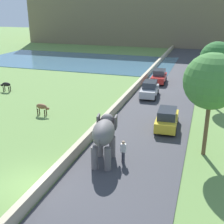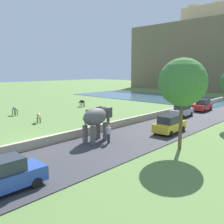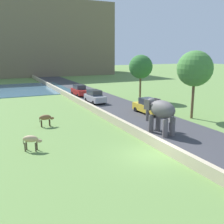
{
  "view_description": "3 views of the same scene",
  "coord_description": "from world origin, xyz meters",
  "px_view_note": "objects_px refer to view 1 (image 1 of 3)",
  "views": [
    {
      "loc": [
        9.2,
        -12.54,
        9.92
      ],
      "look_at": [
        2.25,
        9.09,
        1.6
      ],
      "focal_mm": 47.14,
      "sensor_mm": 36.0,
      "label": 1
    },
    {
      "loc": [
        18.49,
        -10.26,
        6.16
      ],
      "look_at": [
        1.83,
        7.47,
        1.98
      ],
      "focal_mm": 38.95,
      "sensor_mm": 36.0,
      "label": 2
    },
    {
      "loc": [
        -9.71,
        -14.36,
        7.03
      ],
      "look_at": [
        0.38,
        7.21,
        1.54
      ],
      "focal_mm": 42.44,
      "sensor_mm": 36.0,
      "label": 3
    }
  ],
  "objects_px": {
    "person_beside_elephant": "(123,151)",
    "cow_brown": "(42,107)",
    "car_yellow": "(167,119)",
    "elephant": "(104,134)",
    "car_silver": "(150,89)",
    "cow_black": "(6,85)",
    "car_red": "(159,76)"
  },
  "relations": [
    {
      "from": "car_yellow",
      "to": "car_red",
      "type": "bearing_deg",
      "value": 101.66
    },
    {
      "from": "car_red",
      "to": "cow_brown",
      "type": "xyz_separation_m",
      "value": [
        -8.52,
        -15.65,
        -0.06
      ]
    },
    {
      "from": "elephant",
      "to": "car_red",
      "type": "relative_size",
      "value": 0.88
    },
    {
      "from": "person_beside_elephant",
      "to": "cow_brown",
      "type": "bearing_deg",
      "value": 147.09
    },
    {
      "from": "elephant",
      "to": "cow_brown",
      "type": "bearing_deg",
      "value": 142.66
    },
    {
      "from": "car_silver",
      "to": "cow_brown",
      "type": "bearing_deg",
      "value": -133.42
    },
    {
      "from": "car_silver",
      "to": "cow_black",
      "type": "bearing_deg",
      "value": -169.59
    },
    {
      "from": "car_silver",
      "to": "cow_brown",
      "type": "relative_size",
      "value": 2.92
    },
    {
      "from": "person_beside_elephant",
      "to": "cow_brown",
      "type": "xyz_separation_m",
      "value": [
        -9.75,
        6.31,
        -0.04
      ]
    },
    {
      "from": "car_yellow",
      "to": "car_silver",
      "type": "distance_m",
      "value": 9.2
    },
    {
      "from": "cow_black",
      "to": "car_yellow",
      "type": "bearing_deg",
      "value": -15.43
    },
    {
      "from": "elephant",
      "to": "car_silver",
      "type": "xyz_separation_m",
      "value": [
        0.03,
        15.49,
        -1.14
      ]
    },
    {
      "from": "car_red",
      "to": "car_silver",
      "type": "bearing_deg",
      "value": -90.0
    },
    {
      "from": "person_beside_elephant",
      "to": "cow_black",
      "type": "relative_size",
      "value": 1.17
    },
    {
      "from": "car_red",
      "to": "cow_brown",
      "type": "height_order",
      "value": "car_red"
    },
    {
      "from": "elephant",
      "to": "car_yellow",
      "type": "xyz_separation_m",
      "value": [
        3.19,
        6.84,
        -1.14
      ]
    },
    {
      "from": "car_red",
      "to": "car_yellow",
      "type": "distance_m",
      "value": 15.61
    },
    {
      "from": "car_silver",
      "to": "cow_black",
      "type": "relative_size",
      "value": 2.92
    },
    {
      "from": "person_beside_elephant",
      "to": "car_yellow",
      "type": "bearing_deg",
      "value": 73.85
    },
    {
      "from": "elephant",
      "to": "cow_black",
      "type": "relative_size",
      "value": 2.55
    },
    {
      "from": "person_beside_elephant",
      "to": "cow_brown",
      "type": "relative_size",
      "value": 1.17
    },
    {
      "from": "car_yellow",
      "to": "cow_brown",
      "type": "distance_m",
      "value": 11.68
    },
    {
      "from": "car_red",
      "to": "cow_black",
      "type": "bearing_deg",
      "value": -150.06
    },
    {
      "from": "cow_brown",
      "to": "cow_black",
      "type": "bearing_deg",
      "value": 144.92
    },
    {
      "from": "cow_brown",
      "to": "car_silver",
      "type": "bearing_deg",
      "value": 46.58
    },
    {
      "from": "car_yellow",
      "to": "cow_brown",
      "type": "relative_size",
      "value": 2.92
    },
    {
      "from": "car_silver",
      "to": "cow_brown",
      "type": "xyz_separation_m",
      "value": [
        -8.52,
        -9.01,
        -0.06
      ]
    },
    {
      "from": "elephant",
      "to": "car_red",
      "type": "xyz_separation_m",
      "value": [
        0.03,
        22.12,
        -1.14
      ]
    },
    {
      "from": "cow_black",
      "to": "cow_brown",
      "type": "bearing_deg",
      "value": -35.08
    },
    {
      "from": "cow_brown",
      "to": "cow_black",
      "type": "height_order",
      "value": "same"
    },
    {
      "from": "cow_black",
      "to": "person_beside_elephant",
      "type": "bearing_deg",
      "value": -33.93
    },
    {
      "from": "car_yellow",
      "to": "person_beside_elephant",
      "type": "bearing_deg",
      "value": -106.15
    }
  ]
}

